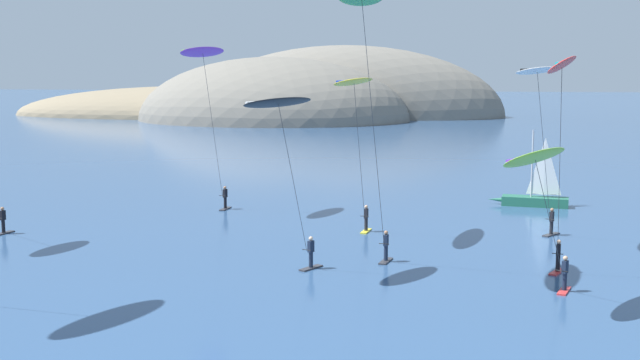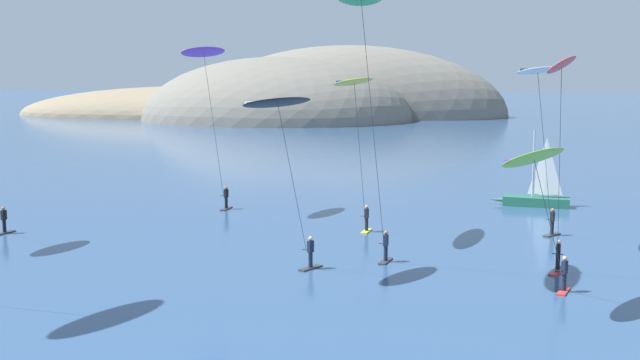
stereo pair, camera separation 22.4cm
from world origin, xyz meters
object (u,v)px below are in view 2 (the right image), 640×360
Objects in this scene: kitesurfer_lime at (537,168)px; sailboat_near at (532,198)px; kitesurfer_red at (561,82)px; kitesurfer_purple at (206,66)px; kitesurfer_yellow at (355,93)px; kitesurfer_black at (281,117)px; kitesurfer_white at (539,83)px; kitesurfer_green at (363,19)px.

sailboat_near is at bearing 83.57° from kitesurfer_lime.
kitesurfer_red is 0.93× the size of kitesurfer_purple.
kitesurfer_red is at bearing -38.66° from kitesurfer_yellow.
kitesurfer_purple is 18.22m from kitesurfer_black.
kitesurfer_black is at bearing -106.17° from kitesurfer_yellow.
sailboat_near is at bearing 48.26° from kitesurfer_yellow.
kitesurfer_lime is at bearing -16.22° from kitesurfer_black.
kitesurfer_purple reaches higher than kitesurfer_red.
sailboat_near is 19.75m from kitesurfer_yellow.
kitesurfer_red is 1.05× the size of kitesurfer_white.
kitesurfer_white is (-0.01, 8.28, -0.25)m from kitesurfer_red.
kitesurfer_yellow is 13.48m from kitesurfer_red.
kitesurfer_green is at bearing -82.00° from kitesurfer_yellow.
sailboat_near is at bearing 64.54° from kitesurfer_green.
kitesurfer_purple is at bearing 144.81° from kitesurfer_red.
kitesurfer_black is at bearing -62.32° from kitesurfer_purple.
kitesurfer_white reaches higher than kitesurfer_black.
kitesurfer_purple is (-12.32, 15.85, -2.23)m from kitesurfer_green.
kitesurfer_yellow is 1.38× the size of kitesurfer_lime.
kitesurfer_purple reaches higher than kitesurfer_lime.
kitesurfer_green is 1.98× the size of kitesurfer_lime.
sailboat_near is 0.57× the size of kitesurfer_white.
kitesurfer_purple is at bearing 148.41° from kitesurfer_yellow.
sailboat_near is at bearing 83.79° from kitesurfer_white.
kitesurfer_purple is (-23.02, -6.61, 9.73)m from sailboat_near.
kitesurfer_yellow is at bearing 125.64° from kitesurfer_lime.
kitesurfer_green is 1.35× the size of kitesurfer_white.
kitesurfer_red is at bearing -35.19° from kitesurfer_purple.
kitesurfer_purple is (-21.56, 15.20, 0.67)m from kitesurfer_red.
sailboat_near is 27.90m from kitesurfer_black.
kitesurfer_purple is at bearing 136.00° from kitesurfer_lime.
kitesurfer_purple is at bearing 117.68° from kitesurfer_black.
kitesurfer_white is 12.99m from kitesurfer_lime.
kitesurfer_white is (21.55, -6.92, -0.92)m from kitesurfer_purple.
kitesurfer_yellow is 0.83× the size of kitesurfer_purple.
kitesurfer_red is at bearing -93.83° from sailboat_near.
kitesurfer_white is at bearing -0.67° from kitesurfer_yellow.
kitesurfer_green is 1.20× the size of kitesurfer_purple.
kitesurfer_purple reaches higher than sailboat_near.
kitesurfer_lime is (9.03, -12.60, -2.70)m from kitesurfer_yellow.
sailboat_near is 25.85m from kitesurfer_purple.
kitesurfer_lime is at bearing -24.56° from kitesurfer_green.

